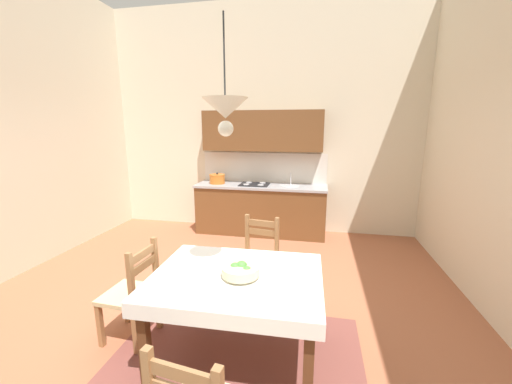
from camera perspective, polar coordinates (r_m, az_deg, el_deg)
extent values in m
cube|color=#A86042|center=(3.50, -8.54, -22.32)|extent=(6.18, 6.36, 0.10)
cube|color=beige|center=(5.73, 1.05, 13.22)|extent=(6.18, 0.12, 4.06)
cube|color=brown|center=(2.90, -4.04, -29.36)|extent=(2.10, 1.60, 0.01)
cube|color=brown|center=(5.56, 0.89, -3.42)|extent=(2.31, 0.60, 0.86)
cube|color=#9E9EA3|center=(5.45, 0.89, 1.12)|extent=(2.34, 0.63, 0.04)
cube|color=silver|center=(5.70, 1.46, 4.60)|extent=(2.31, 0.01, 0.55)
cube|color=brown|center=(5.49, 1.20, 11.39)|extent=(2.13, 0.34, 0.70)
cube|color=black|center=(5.43, 0.35, -8.09)|extent=(2.27, 0.02, 0.09)
cylinder|color=silver|center=(5.39, 6.36, 1.07)|extent=(0.34, 0.34, 0.02)
cylinder|color=silver|center=(5.50, 6.52, 2.52)|extent=(0.02, 0.02, 0.22)
cube|color=black|center=(5.48, -0.28, 1.45)|extent=(0.52, 0.42, 0.01)
cylinder|color=silver|center=(5.41, -1.85, 1.43)|extent=(0.11, 0.11, 0.01)
cylinder|color=silver|center=(5.35, 0.87, 1.33)|extent=(0.11, 0.11, 0.01)
cylinder|color=silver|center=(5.60, -1.38, 1.80)|extent=(0.11, 0.11, 0.01)
cylinder|color=silver|center=(5.55, 1.25, 1.71)|extent=(0.11, 0.11, 0.01)
cylinder|color=orange|center=(5.62, -7.27, 2.35)|extent=(0.28, 0.28, 0.15)
cylinder|color=orange|center=(5.61, -7.29, 3.21)|extent=(0.29, 0.29, 0.02)
sphere|color=black|center=(5.61, -7.30, 3.46)|extent=(0.04, 0.04, 0.04)
cube|color=#56331C|center=(2.56, -3.68, -15.47)|extent=(1.33, 1.02, 0.02)
cube|color=#56331C|center=(2.62, -20.11, -25.27)|extent=(0.07, 0.07, 0.73)
cube|color=#56331C|center=(2.36, 9.79, -29.44)|extent=(0.07, 0.07, 0.73)
cube|color=#56331C|center=(3.27, -12.30, -16.69)|extent=(0.07, 0.07, 0.73)
cube|color=#56331C|center=(3.06, 9.87, -18.67)|extent=(0.07, 0.07, 0.73)
cube|color=white|center=(2.55, -3.68, -15.21)|extent=(1.39, 1.08, 0.00)
cube|color=white|center=(2.15, -7.17, -22.92)|extent=(1.36, 0.04, 0.12)
cube|color=white|center=(3.04, -1.33, -11.80)|extent=(1.36, 0.04, 0.12)
cube|color=white|center=(2.81, -17.78, -14.57)|extent=(0.04, 1.04, 0.12)
cube|color=white|center=(2.53, 12.25, -17.37)|extent=(0.04, 1.04, 0.12)
cube|color=#D1BC89|center=(3.14, -22.75, -17.30)|extent=(0.44, 0.44, 0.04)
cube|color=#996B42|center=(3.24, -27.17, -21.37)|extent=(0.05, 0.05, 0.41)
cube|color=#996B42|center=(3.47, -23.06, -18.61)|extent=(0.05, 0.05, 0.41)
cube|color=#996B42|center=(2.90, -22.05, -19.03)|extent=(0.05, 0.05, 0.93)
cube|color=#996B42|center=(3.15, -18.05, -16.05)|extent=(0.05, 0.05, 0.93)
cube|color=#996B42|center=(2.86, -20.50, -10.85)|extent=(0.04, 0.32, 0.07)
cube|color=#996B42|center=(2.90, -20.35, -12.78)|extent=(0.04, 0.32, 0.07)
cube|color=#D1BC89|center=(3.48, 0.09, -13.25)|extent=(0.48, 0.48, 0.04)
cube|color=#996B42|center=(3.39, 2.01, -18.36)|extent=(0.05, 0.05, 0.41)
cube|color=#996B42|center=(3.50, -3.87, -17.31)|extent=(0.05, 0.05, 0.41)
cube|color=#996B42|center=(3.57, 3.88, -11.97)|extent=(0.05, 0.05, 0.93)
cube|color=#996B42|center=(3.68, -1.61, -11.21)|extent=(0.05, 0.05, 0.93)
cube|color=#996B42|center=(3.49, 1.11, -5.90)|extent=(0.32, 0.07, 0.07)
cube|color=#996B42|center=(3.52, 1.11, -7.53)|extent=(0.32, 0.07, 0.07)
cube|color=#996B42|center=(1.62, -13.80, -30.25)|extent=(0.32, 0.07, 0.07)
cylinder|color=beige|center=(2.50, -2.87, -15.43)|extent=(0.17, 0.17, 0.02)
cylinder|color=beige|center=(2.48, -2.88, -14.46)|extent=(0.30, 0.30, 0.07)
sphere|color=#4C8E3D|center=(2.50, -3.97, -14.04)|extent=(0.09, 0.09, 0.09)
sphere|color=#4C8E3D|center=(2.45, -1.72, -14.65)|extent=(0.08, 0.08, 0.08)
sphere|color=#4C8E3D|center=(2.50, -2.71, -13.86)|extent=(0.10, 0.10, 0.10)
cylinder|color=black|center=(2.23, -5.98, 23.76)|extent=(0.01, 0.01, 0.57)
cone|color=silver|center=(2.19, -5.78, 15.40)|extent=(0.32, 0.32, 0.14)
sphere|color=white|center=(2.19, -5.70, 11.73)|extent=(0.11, 0.11, 0.11)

